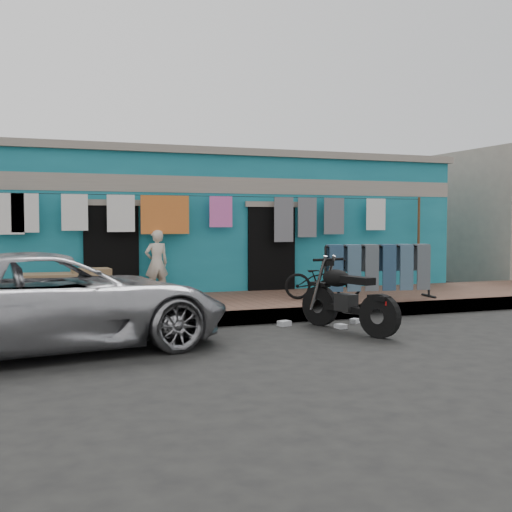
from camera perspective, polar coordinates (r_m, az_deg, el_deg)
The scene contains 14 objects.
ground at distance 9.74m, azimuth 4.19°, elevation -7.35°, with size 80.00×80.00×0.00m, color black.
sidewalk at distance 12.47m, azimuth -1.63°, elevation -4.48°, with size 28.00×3.00×0.25m, color brown.
curb at distance 11.12m, azimuth 0.82°, elevation -5.39°, with size 28.00×0.10×0.25m, color gray.
building at distance 16.19m, azimuth -6.25°, elevation 2.76°, with size 12.20×5.20×3.36m.
clothesline at distance 13.44m, azimuth -5.05°, elevation 3.31°, with size 10.06×0.06×2.10m.
car at distance 9.15m, azimuth -17.68°, elevation -3.74°, with size 2.25×4.95×1.40m, color #AAAAAE.
seated_person at distance 13.19m, azimuth -8.84°, elevation -0.62°, with size 0.48×0.32×1.35m, color beige.
bicycle at distance 12.57m, azimuth 5.97°, elevation -1.67°, with size 0.52×1.48×0.96m, color black.
motorcycle at distance 10.38m, azimuth 8.20°, elevation -3.51°, with size 1.02×1.88×1.15m, color black, non-canonical shape.
charpoy at distance 12.19m, azimuth -16.25°, elevation -2.71°, with size 1.93×1.07×0.62m, color brown, non-canonical shape.
jeans_rack at distance 12.88m, azimuth 10.81°, elevation -1.27°, with size 2.34×0.81×1.10m, color black, non-canonical shape.
litter_a at distance 10.89m, azimuth 2.53°, elevation -6.01°, with size 0.20×0.15×0.09m, color silver.
litter_b at distance 11.30m, azimuth 8.77°, elevation -5.73°, with size 0.16×0.12×0.08m, color silver.
litter_c at distance 10.73m, azimuth 7.54°, elevation -6.21°, with size 0.18×0.15×0.07m, color silver.
Camera 1 is at (-4.03, -8.69, 1.75)m, focal length 45.00 mm.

